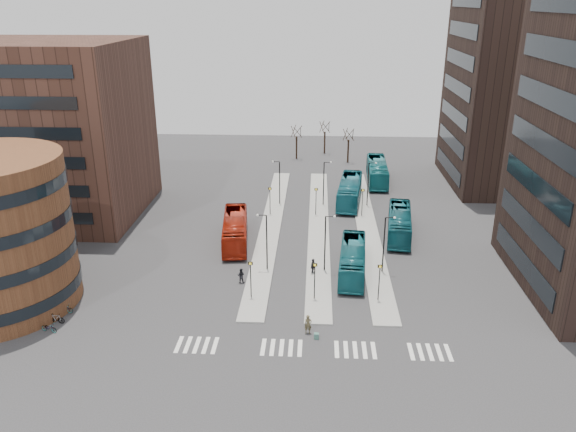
{
  "coord_description": "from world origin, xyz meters",
  "views": [
    {
      "loc": [
        1.56,
        -34.74,
        26.64
      ],
      "look_at": [
        -1.36,
        20.86,
        5.0
      ],
      "focal_mm": 35.0,
      "sensor_mm": 36.0,
      "label": 1
    }
  ],
  "objects_px": {
    "commuter_c": "(340,281)",
    "bicycle_far": "(64,309)",
    "suitcase": "(316,336)",
    "teal_bus_d": "(377,171)",
    "teal_bus_b": "(350,191)",
    "traveller": "(308,324)",
    "red_bus": "(235,230)",
    "bicycle_mid": "(56,319)",
    "teal_bus_c": "(399,223)",
    "bicycle_near": "(49,328)",
    "teal_bus_a": "(352,260)",
    "commuter_a": "(241,276)",
    "commuter_b": "(313,267)"
  },
  "relations": [
    {
      "from": "teal_bus_b",
      "to": "teal_bus_d",
      "type": "relative_size",
      "value": 0.99
    },
    {
      "from": "teal_bus_b",
      "to": "traveller",
      "type": "relative_size",
      "value": 6.9
    },
    {
      "from": "teal_bus_a",
      "to": "traveller",
      "type": "relative_size",
      "value": 6.19
    },
    {
      "from": "bicycle_mid",
      "to": "bicycle_far",
      "type": "xyz_separation_m",
      "value": [
        0.0,
        1.71,
        -0.06
      ]
    },
    {
      "from": "teal_bus_a",
      "to": "bicycle_near",
      "type": "relative_size",
      "value": 7.03
    },
    {
      "from": "teal_bus_a",
      "to": "bicycle_near",
      "type": "bearing_deg",
      "value": -150.0
    },
    {
      "from": "red_bus",
      "to": "teal_bus_d",
      "type": "height_order",
      "value": "teal_bus_d"
    },
    {
      "from": "red_bus",
      "to": "bicycle_near",
      "type": "xyz_separation_m",
      "value": [
        -13.28,
        -19.67,
        -1.18
      ]
    },
    {
      "from": "bicycle_far",
      "to": "commuter_c",
      "type": "bearing_deg",
      "value": -80.86
    },
    {
      "from": "suitcase",
      "to": "teal_bus_b",
      "type": "relative_size",
      "value": 0.04
    },
    {
      "from": "teal_bus_c",
      "to": "commuter_b",
      "type": "xyz_separation_m",
      "value": [
        -10.21,
        -10.79,
        -0.68
      ]
    },
    {
      "from": "suitcase",
      "to": "commuter_a",
      "type": "distance_m",
      "value": 12.24
    },
    {
      "from": "commuter_c",
      "to": "bicycle_far",
      "type": "xyz_separation_m",
      "value": [
        -25.13,
        -5.84,
        -0.44
      ]
    },
    {
      "from": "teal_bus_c",
      "to": "bicycle_far",
      "type": "relative_size",
      "value": 7.15
    },
    {
      "from": "teal_bus_b",
      "to": "commuter_a",
      "type": "distance_m",
      "value": 27.26
    },
    {
      "from": "traveller",
      "to": "commuter_b",
      "type": "bearing_deg",
      "value": 82.65
    },
    {
      "from": "teal_bus_d",
      "to": "bicycle_mid",
      "type": "xyz_separation_m",
      "value": [
        -31.98,
        -42.51,
        -1.2
      ]
    },
    {
      "from": "red_bus",
      "to": "bicycle_mid",
      "type": "bearing_deg",
      "value": -132.57
    },
    {
      "from": "red_bus",
      "to": "bicycle_near",
      "type": "height_order",
      "value": "red_bus"
    },
    {
      "from": "teal_bus_c",
      "to": "bicycle_near",
      "type": "height_order",
      "value": "teal_bus_c"
    },
    {
      "from": "red_bus",
      "to": "bicycle_mid",
      "type": "relative_size",
      "value": 7.25
    },
    {
      "from": "teal_bus_c",
      "to": "traveller",
      "type": "relative_size",
      "value": 6.45
    },
    {
      "from": "commuter_c",
      "to": "bicycle_far",
      "type": "height_order",
      "value": "commuter_c"
    },
    {
      "from": "teal_bus_b",
      "to": "commuter_a",
      "type": "bearing_deg",
      "value": -109.26
    },
    {
      "from": "traveller",
      "to": "bicycle_mid",
      "type": "xyz_separation_m",
      "value": [
        -22.12,
        0.42,
        -0.39
      ]
    },
    {
      "from": "red_bus",
      "to": "commuter_c",
      "type": "height_order",
      "value": "red_bus"
    },
    {
      "from": "teal_bus_b",
      "to": "bicycle_near",
      "type": "relative_size",
      "value": 7.83
    },
    {
      "from": "commuter_c",
      "to": "bicycle_mid",
      "type": "distance_m",
      "value": 26.24
    },
    {
      "from": "teal_bus_c",
      "to": "bicycle_near",
      "type": "distance_m",
      "value": 39.79
    },
    {
      "from": "commuter_b",
      "to": "commuter_c",
      "type": "relative_size",
      "value": 1.02
    },
    {
      "from": "traveller",
      "to": "commuter_a",
      "type": "xyz_separation_m",
      "value": [
        -6.88,
        8.8,
        -0.08
      ]
    },
    {
      "from": "commuter_a",
      "to": "commuter_c",
      "type": "distance_m",
      "value": 9.93
    },
    {
      "from": "commuter_a",
      "to": "bicycle_mid",
      "type": "relative_size",
      "value": 0.99
    },
    {
      "from": "commuter_c",
      "to": "teal_bus_d",
      "type": "bearing_deg",
      "value": -174.21
    },
    {
      "from": "suitcase",
      "to": "commuter_a",
      "type": "relative_size",
      "value": 0.32
    },
    {
      "from": "bicycle_far",
      "to": "bicycle_near",
      "type": "bearing_deg",
      "value": 176.05
    },
    {
      "from": "suitcase",
      "to": "bicycle_far",
      "type": "bearing_deg",
      "value": 177.01
    },
    {
      "from": "traveller",
      "to": "teal_bus_a",
      "type": "bearing_deg",
      "value": 63.55
    },
    {
      "from": "commuter_c",
      "to": "bicycle_near",
      "type": "distance_m",
      "value": 26.67
    },
    {
      "from": "bicycle_near",
      "to": "bicycle_far",
      "type": "relative_size",
      "value": 0.98
    },
    {
      "from": "teal_bus_c",
      "to": "commuter_a",
      "type": "xyz_separation_m",
      "value": [
        -17.38,
        -13.02,
        -0.77
      ]
    },
    {
      "from": "teal_bus_d",
      "to": "commuter_c",
      "type": "relative_size",
      "value": 7.07
    },
    {
      "from": "suitcase",
      "to": "commuter_c",
      "type": "distance_m",
      "value": 9.06
    },
    {
      "from": "commuter_c",
      "to": "commuter_b",
      "type": "bearing_deg",
      "value": -121.49
    },
    {
      "from": "suitcase",
      "to": "teal_bus_d",
      "type": "height_order",
      "value": "teal_bus_d"
    },
    {
      "from": "bicycle_mid",
      "to": "suitcase",
      "type": "bearing_deg",
      "value": -90.32
    },
    {
      "from": "teal_bus_b",
      "to": "teal_bus_d",
      "type": "distance_m",
      "value": 10.76
    },
    {
      "from": "bicycle_near",
      "to": "bicycle_mid",
      "type": "relative_size",
      "value": 0.97
    },
    {
      "from": "teal_bus_c",
      "to": "traveller",
      "type": "height_order",
      "value": "teal_bus_c"
    },
    {
      "from": "teal_bus_d",
      "to": "bicycle_far",
      "type": "relative_size",
      "value": 7.71
    }
  ]
}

